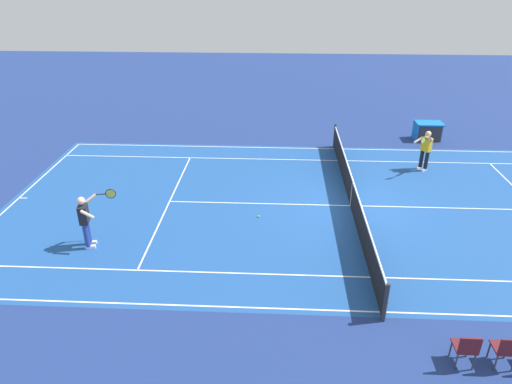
{
  "coord_description": "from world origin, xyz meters",
  "views": [
    {
      "loc": [
        2.6,
        14.44,
        7.66
      ],
      "look_at": [
        3.27,
        0.89,
        0.9
      ],
      "focal_mm": 32.51,
      "sensor_mm": 36.0,
      "label": 1
    }
  ],
  "objects": [
    {
      "name": "spectator_chair_3",
      "position": [
        -2.2,
        7.11,
        0.52
      ],
      "size": [
        0.44,
        0.44,
        0.88
      ],
      "color": "#38383D",
      "rests_on": "ground_plane"
    },
    {
      "name": "court_slab",
      "position": [
        0.0,
        0.0,
        0.0
      ],
      "size": [
        24.2,
        11.4,
        0.0
      ],
      "primitive_type": "cube",
      "color": "#1E4C93",
      "rests_on": "ground_plane"
    },
    {
      "name": "spectator_chair_4",
      "position": [
        -1.39,
        7.11,
        0.52
      ],
      "size": [
        0.44,
        0.44,
        0.88
      ],
      "color": "#38383D",
      "rests_on": "ground_plane"
    },
    {
      "name": "tennis_player_near",
      "position": [
        8.15,
        2.96,
        0.93
      ],
      "size": [
        1.01,
        0.84,
        1.7
      ],
      "color": "navy",
      "rests_on": "ground_plane"
    },
    {
      "name": "tennis_player_far",
      "position": [
        -3.34,
        -3.3,
        0.93
      ],
      "size": [
        0.75,
        1.08,
        1.7
      ],
      "color": "black",
      "rests_on": "ground_plane"
    },
    {
      "name": "tennis_ball",
      "position": [
        3.18,
        0.97,
        0.03
      ],
      "size": [
        0.07,
        0.07,
        0.07
      ],
      "primitive_type": "sphere",
      "color": "#CCE01E",
      "rests_on": "ground_plane"
    },
    {
      "name": "ground_plane",
      "position": [
        0.0,
        0.0,
        0.0
      ],
      "size": [
        60.0,
        60.0,
        0.0
      ],
      "primitive_type": "plane",
      "color": "navy"
    },
    {
      "name": "court_line_markings",
      "position": [
        0.0,
        0.0,
        0.0
      ],
      "size": [
        23.85,
        11.05,
        0.01
      ],
      "color": "white",
      "rests_on": "ground_plane"
    },
    {
      "name": "tennis_net",
      "position": [
        0.0,
        0.0,
        0.49
      ],
      "size": [
        0.1,
        11.7,
        1.08
      ],
      "color": "#2D2D33",
      "rests_on": "ground_plane"
    },
    {
      "name": "equipment_cart_tarped",
      "position": [
        -4.51,
        -6.96,
        0.44
      ],
      "size": [
        1.25,
        0.84,
        0.85
      ],
      "color": "#2D2D33",
      "rests_on": "ground_plane"
    }
  ]
}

